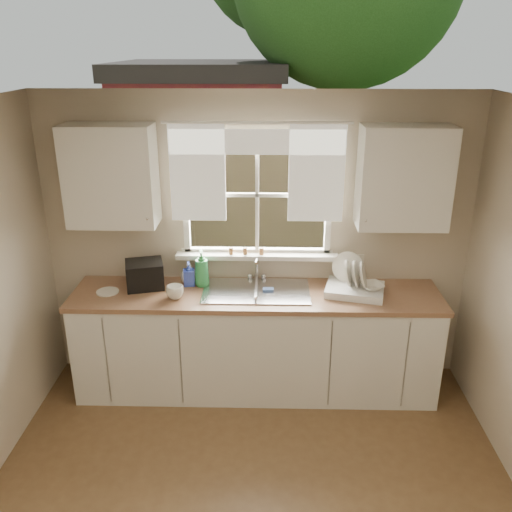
{
  "coord_description": "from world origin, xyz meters",
  "views": [
    {
      "loc": [
        0.1,
        -2.35,
        2.83
      ],
      "look_at": [
        0.0,
        1.65,
        1.25
      ],
      "focal_mm": 38.0,
      "sensor_mm": 36.0,
      "label": 1
    }
  ],
  "objects_px": {
    "soap_bottle_a": "(202,268)",
    "black_appliance": "(145,274)",
    "cup": "(175,292)",
    "dish_rack": "(355,286)"
  },
  "relations": [
    {
      "from": "soap_bottle_a",
      "to": "black_appliance",
      "type": "bearing_deg",
      "value": 172.95
    },
    {
      "from": "cup",
      "to": "black_appliance",
      "type": "relative_size",
      "value": 0.46
    },
    {
      "from": "soap_bottle_a",
      "to": "cup",
      "type": "relative_size",
      "value": 2.3
    },
    {
      "from": "dish_rack",
      "to": "cup",
      "type": "distance_m",
      "value": 1.46
    },
    {
      "from": "black_appliance",
      "to": "dish_rack",
      "type": "bearing_deg",
      "value": -17.48
    },
    {
      "from": "cup",
      "to": "dish_rack",
      "type": "bearing_deg",
      "value": 27.68
    },
    {
      "from": "dish_rack",
      "to": "black_appliance",
      "type": "relative_size",
      "value": 1.75
    },
    {
      "from": "cup",
      "to": "soap_bottle_a",
      "type": "bearing_deg",
      "value": 75.33
    },
    {
      "from": "soap_bottle_a",
      "to": "black_appliance",
      "type": "height_order",
      "value": "soap_bottle_a"
    },
    {
      "from": "cup",
      "to": "black_appliance",
      "type": "bearing_deg",
      "value": 164.68
    }
  ]
}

